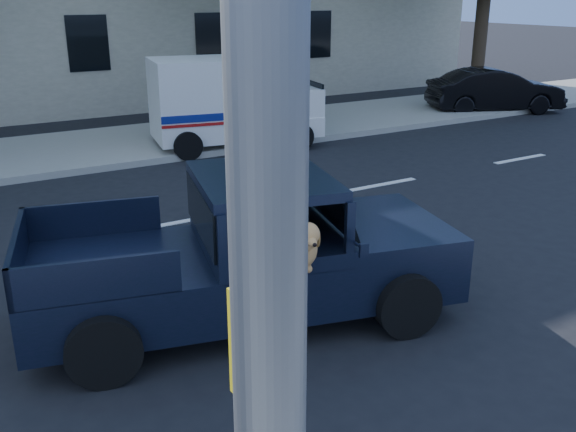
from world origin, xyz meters
TOP-DOWN VIEW (x-y plane):
  - ground at (0.00, 0.00)m, footprint 120.00×120.00m
  - far_sidewalk at (0.00, 9.20)m, footprint 60.00×4.00m
  - lane_stripes at (2.00, 3.40)m, footprint 21.60×0.14m
  - pickup_truck at (-0.95, -0.08)m, footprint 5.10×3.01m
  - mail_truck at (2.89, 7.87)m, footprint 4.21×2.61m
  - parked_sedan at (12.16, 7.99)m, footprint 2.98×4.37m

SIDE VIEW (x-z plane):
  - ground at x=0.00m, z-range 0.00..0.00m
  - lane_stripes at x=2.00m, z-range 0.00..0.01m
  - far_sidewalk at x=0.00m, z-range 0.00..0.15m
  - pickup_truck at x=-0.95m, z-range -0.28..1.44m
  - parked_sedan at x=12.16m, z-range 0.00..1.36m
  - mail_truck at x=2.89m, z-range -0.14..2.03m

